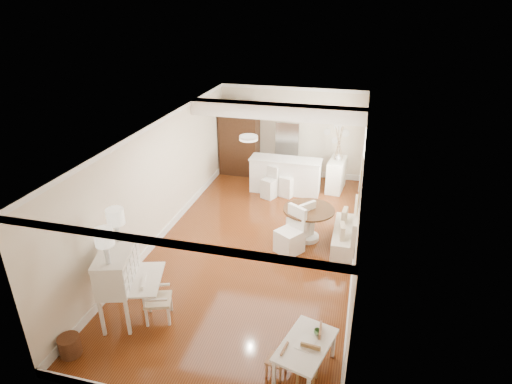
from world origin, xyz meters
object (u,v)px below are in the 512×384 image
at_px(slip_chair_far, 300,219).
at_px(sideboard, 336,175).
at_px(gustavian_armchair, 158,299).
at_px(pantry_cabinet, 239,139).
at_px(dining_table, 308,224).
at_px(fridge, 298,152).
at_px(kids_chair_a, 276,359).
at_px(kids_chair_b, 311,342).
at_px(secretary_bureau, 119,284).
at_px(kids_chair_c, 308,366).
at_px(wicker_basket, 70,346).
at_px(breakfast_counter, 285,175).
at_px(bar_stool_right, 287,180).
at_px(slip_chair_near, 290,231).
at_px(bar_stool_left, 269,183).
at_px(kids_table, 305,357).

height_order(slip_chair_far, sideboard, slip_chair_far).
relative_size(gustavian_armchair, pantry_cabinet, 0.37).
height_order(dining_table, fridge, fridge).
distance_m(kids_chair_a, kids_chair_b, 0.64).
xyz_separation_m(gustavian_armchair, dining_table, (2.17, 3.39, -0.02)).
xyz_separation_m(secretary_bureau, kids_chair_c, (3.42, -0.64, -0.37)).
xyz_separation_m(wicker_basket, breakfast_counter, (2.15, 7.05, 0.34)).
bearing_deg(breakfast_counter, pantry_cabinet, 147.57).
height_order(bar_stool_right, fridge, fridge).
distance_m(gustavian_armchair, fridge, 7.11).
distance_m(secretary_bureau, gustavian_armchair, 0.72).
bearing_deg(breakfast_counter, sideboard, 20.80).
relative_size(kids_chair_b, slip_chair_far, 0.66).
height_order(kids_chair_a, pantry_cabinet, pantry_cabinet).
distance_m(kids_chair_b, bar_stool_right, 6.09).
bearing_deg(kids_chair_b, wicker_basket, -79.19).
bearing_deg(dining_table, fridge, 103.13).
bearing_deg(sideboard, slip_chair_far, -95.33).
xyz_separation_m(wicker_basket, fridge, (2.35, 8.10, 0.73)).
xyz_separation_m(kids_chair_c, sideboard, (-0.20, 7.19, 0.16)).
bearing_deg(slip_chair_far, slip_chair_near, 27.82).
bearing_deg(kids_chair_b, pantry_cabinet, -158.08).
distance_m(kids_chair_b, bar_stool_left, 5.99).
bearing_deg(dining_table, kids_chair_c, -81.88).
bearing_deg(kids_table, secretary_bureau, 172.64).
height_order(kids_chair_a, kids_chair_b, kids_chair_b).
bearing_deg(breakfast_counter, dining_table, -67.75).
distance_m(slip_chair_near, bar_stool_left, 2.87).
xyz_separation_m(gustavian_armchair, bar_stool_left, (0.77, 5.41, 0.02)).
height_order(gustavian_armchair, pantry_cabinet, pantry_cabinet).
bearing_deg(wicker_basket, slip_chair_far, 56.78).
relative_size(bar_stool_left, fridge, 0.50).
xyz_separation_m(kids_table, fridge, (-1.36, 7.50, 0.63)).
xyz_separation_m(gustavian_armchair, kids_chair_c, (2.76, -0.73, -0.11)).
bearing_deg(bar_stool_right, bar_stool_left, -134.12).
height_order(slip_chair_near, bar_stool_right, slip_chair_near).
distance_m(dining_table, bar_stool_right, 2.45).
relative_size(wicker_basket, kids_chair_c, 0.55).
height_order(kids_chair_c, slip_chair_near, slip_chair_near).
distance_m(gustavian_armchair, wicker_basket, 1.54).
relative_size(wicker_basket, breakfast_counter, 0.17).
bearing_deg(secretary_bureau, bar_stool_left, 58.55).
relative_size(secretary_bureau, bar_stool_right, 1.44).
relative_size(wicker_basket, fridge, 0.19).
bearing_deg(bar_stool_left, gustavian_armchair, -74.77).
bearing_deg(kids_chair_c, sideboard, 96.71).
xyz_separation_m(kids_chair_b, slip_chair_near, (-0.89, 2.99, 0.21)).
bearing_deg(secretary_bureau, kids_chair_b, -19.39).
bearing_deg(bar_stool_left, kids_chair_b, -47.48).
xyz_separation_m(wicker_basket, kids_chair_a, (3.30, 0.44, 0.12)).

